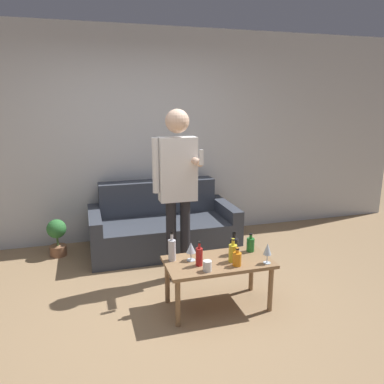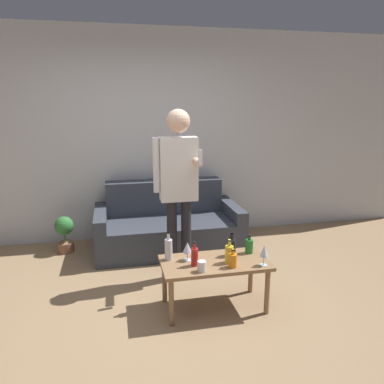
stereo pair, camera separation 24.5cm
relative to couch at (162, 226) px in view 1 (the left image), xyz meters
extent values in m
plane|color=#997A56|center=(-0.25, -1.61, -0.28)|extent=(16.00, 16.00, 0.00)
cube|color=silver|center=(-0.25, 0.50, 1.07)|extent=(8.00, 0.06, 2.70)
cube|color=#383D47|center=(0.00, -0.19, -0.09)|extent=(1.48, 0.65, 0.38)
cube|color=#383D47|center=(0.00, 0.26, 0.12)|extent=(1.48, 0.25, 0.81)
cube|color=#383D47|center=(-0.81, -0.06, -0.02)|extent=(0.14, 0.90, 0.53)
cube|color=#383D47|center=(0.81, -0.06, -0.02)|extent=(0.14, 0.90, 0.53)
cube|color=#8E6B47|center=(0.19, -1.51, 0.14)|extent=(0.93, 0.49, 0.03)
cylinder|color=#8E6B47|center=(-0.23, -1.71, -0.08)|extent=(0.04, 0.04, 0.41)
cylinder|color=#8E6B47|center=(0.60, -1.71, -0.08)|extent=(0.04, 0.04, 0.41)
cylinder|color=#8E6B47|center=(-0.23, -1.32, -0.08)|extent=(0.04, 0.04, 0.41)
cylinder|color=#8E6B47|center=(0.60, -1.32, -0.08)|extent=(0.04, 0.04, 0.41)
cylinder|color=black|center=(0.37, -1.42, 0.23)|extent=(0.07, 0.07, 0.15)
cylinder|color=black|center=(0.37, -1.42, 0.34)|extent=(0.03, 0.03, 0.06)
cylinder|color=black|center=(0.37, -1.42, 0.36)|extent=(0.03, 0.03, 0.01)
cylinder|color=yellow|center=(0.30, -1.56, 0.24)|extent=(0.07, 0.07, 0.15)
cylinder|color=yellow|center=(0.30, -1.56, 0.34)|extent=(0.03, 0.03, 0.06)
cylinder|color=black|center=(0.30, -1.56, 0.36)|extent=(0.03, 0.03, 0.01)
cylinder|color=#B21E1E|center=(0.00, -1.56, 0.24)|extent=(0.06, 0.06, 0.15)
cylinder|color=#B21E1E|center=(0.00, -1.56, 0.34)|extent=(0.02, 0.02, 0.06)
cylinder|color=black|center=(0.00, -1.56, 0.37)|extent=(0.03, 0.03, 0.01)
cylinder|color=#23752D|center=(0.55, -1.40, 0.22)|extent=(0.07, 0.07, 0.12)
cylinder|color=#23752D|center=(0.55, -1.40, 0.31)|extent=(0.03, 0.03, 0.05)
cylinder|color=black|center=(0.55, -1.40, 0.33)|extent=(0.03, 0.03, 0.01)
cylinder|color=silver|center=(-0.20, -1.39, 0.25)|extent=(0.07, 0.07, 0.19)
cylinder|color=silver|center=(-0.20, -1.39, 0.38)|extent=(0.03, 0.03, 0.07)
cylinder|color=black|center=(-0.20, -1.39, 0.41)|extent=(0.03, 0.03, 0.01)
cylinder|color=orange|center=(0.30, -1.65, 0.22)|extent=(0.07, 0.07, 0.12)
cylinder|color=orange|center=(0.30, -1.65, 0.30)|extent=(0.03, 0.03, 0.05)
cylinder|color=black|center=(0.30, -1.65, 0.31)|extent=(0.03, 0.03, 0.01)
cylinder|color=silver|center=(-0.04, -1.44, 0.16)|extent=(0.08, 0.08, 0.01)
cylinder|color=silver|center=(-0.04, -1.44, 0.20)|extent=(0.01, 0.01, 0.07)
cone|color=silver|center=(-0.04, -1.44, 0.28)|extent=(0.08, 0.08, 0.09)
cylinder|color=silver|center=(0.57, -1.68, 0.16)|extent=(0.07, 0.07, 0.01)
cylinder|color=silver|center=(0.57, -1.68, 0.20)|extent=(0.01, 0.01, 0.08)
cone|color=silver|center=(0.57, -1.68, 0.29)|extent=(0.07, 0.07, 0.10)
cylinder|color=white|center=(0.03, -1.68, 0.20)|extent=(0.07, 0.07, 0.09)
cylinder|color=#232328|center=(-0.08, -0.86, 0.13)|extent=(0.10, 0.10, 0.84)
cylinder|color=#232328|center=(0.06, -0.86, 0.13)|extent=(0.10, 0.10, 0.84)
cube|color=white|center=(-0.01, -0.86, 0.87)|extent=(0.37, 0.16, 0.63)
sphere|color=beige|center=(-0.01, -0.86, 1.33)|extent=(0.23, 0.23, 0.23)
cylinder|color=white|center=(-0.23, -0.86, 0.91)|extent=(0.07, 0.07, 0.53)
cylinder|color=beige|center=(0.14, -1.00, 0.96)|extent=(0.07, 0.27, 0.07)
cube|color=white|center=(0.14, -1.16, 1.02)|extent=(0.03, 0.03, 0.14)
cylinder|color=#936042|center=(-1.25, 0.10, -0.22)|extent=(0.19, 0.19, 0.12)
cylinder|color=#476B38|center=(-1.25, 0.10, -0.09)|extent=(0.02, 0.02, 0.13)
sphere|color=#337A38|center=(-1.25, 0.10, 0.05)|extent=(0.22, 0.22, 0.22)
camera|label=1|loc=(-0.88, -4.36, 1.52)|focal=35.00mm
camera|label=2|loc=(-0.64, -4.42, 1.52)|focal=35.00mm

